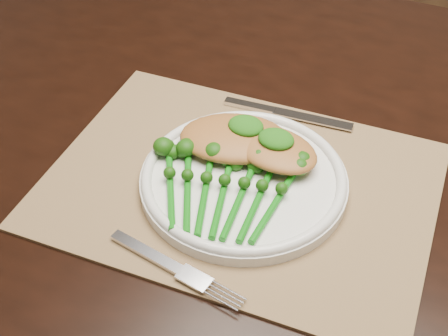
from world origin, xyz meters
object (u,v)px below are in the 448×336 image
at_px(dinner_plate, 244,179).
at_px(broccolini_bundle, 222,197).
at_px(chicken_fillet_left, 234,138).
at_px(placemat, 240,185).
at_px(dining_table, 309,298).

bearing_deg(dinner_plate, broccolini_bundle, -99.08).
xyz_separation_m(dinner_plate, broccolini_bundle, (-0.01, -0.05, 0.01)).
bearing_deg(chicken_fillet_left, dinner_plate, -72.98).
bearing_deg(chicken_fillet_left, placemat, -76.74).
height_order(placemat, broccolini_bundle, broccolini_bundle).
bearing_deg(dining_table, dinner_plate, -120.91).
bearing_deg(placemat, dining_table, 55.24).
xyz_separation_m(dining_table, placemat, (-0.08, -0.14, 0.38)).
xyz_separation_m(dining_table, dinner_plate, (-0.08, -0.14, 0.39)).
distance_m(dining_table, placemat, 0.41).
distance_m(dinner_plate, broccolini_bundle, 0.05).
height_order(dinner_plate, broccolini_bundle, broccolini_bundle).
bearing_deg(dining_table, chicken_fillet_left, -143.10).
bearing_deg(broccolini_bundle, dining_table, 51.35).
relative_size(dining_table, chicken_fillet_left, 11.26).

